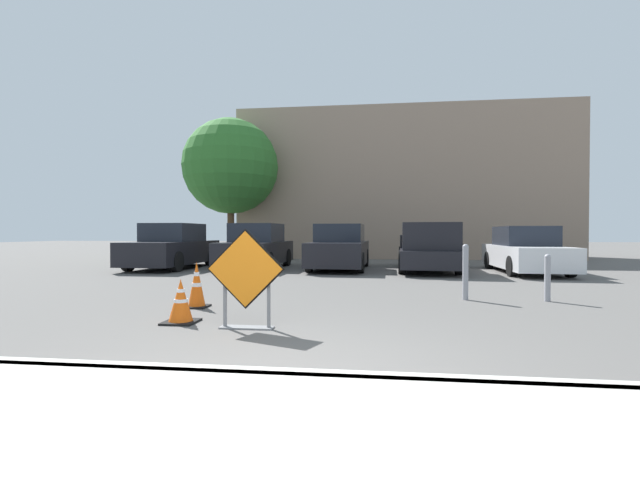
{
  "coord_description": "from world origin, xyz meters",
  "views": [
    {
      "loc": [
        0.8,
        -3.49,
        1.3
      ],
      "look_at": [
        -1.12,
        12.29,
        1.02
      ],
      "focal_mm": 24.0,
      "sensor_mm": 36.0,
      "label": 1
    }
  ],
  "objects_px": {
    "parked_car_fourth": "(525,251)",
    "bollard_nearest": "(465,271)",
    "road_closed_sign": "(246,277)",
    "parked_car_third": "(340,248)",
    "parked_car_second": "(256,248)",
    "pickup_truck": "(428,250)",
    "bollard_second": "(547,276)",
    "parked_car_nearest": "(173,248)",
    "traffic_cone_nearest": "(181,302)",
    "traffic_cone_second": "(197,285)"
  },
  "relations": [
    {
      "from": "road_closed_sign",
      "to": "traffic_cone_nearest",
      "type": "relative_size",
      "value": 2.14
    },
    {
      "from": "traffic_cone_second",
      "to": "bollard_second",
      "type": "relative_size",
      "value": 0.89
    },
    {
      "from": "parked_car_nearest",
      "to": "bollard_nearest",
      "type": "relative_size",
      "value": 4.2
    },
    {
      "from": "traffic_cone_nearest",
      "to": "parked_car_third",
      "type": "distance_m",
      "value": 9.43
    },
    {
      "from": "parked_car_second",
      "to": "parked_car_fourth",
      "type": "bearing_deg",
      "value": 178.69
    },
    {
      "from": "traffic_cone_second",
      "to": "parked_car_second",
      "type": "xyz_separation_m",
      "value": [
        -1.15,
        8.06,
        0.35
      ]
    },
    {
      "from": "parked_car_nearest",
      "to": "parked_car_third",
      "type": "xyz_separation_m",
      "value": [
        6.08,
        0.34,
        -0.01
      ]
    },
    {
      "from": "parked_car_second",
      "to": "parked_car_fourth",
      "type": "distance_m",
      "value": 9.14
    },
    {
      "from": "pickup_truck",
      "to": "bollard_nearest",
      "type": "distance_m",
      "value": 6.25
    },
    {
      "from": "parked_car_fourth",
      "to": "bollard_second",
      "type": "xyz_separation_m",
      "value": [
        -1.66,
        -6.08,
        -0.21
      ]
    },
    {
      "from": "traffic_cone_second",
      "to": "parked_car_fourth",
      "type": "height_order",
      "value": "parked_car_fourth"
    },
    {
      "from": "traffic_cone_nearest",
      "to": "bollard_second",
      "type": "xyz_separation_m",
      "value": [
        6.02,
        2.66,
        0.17
      ]
    },
    {
      "from": "parked_car_third",
      "to": "pickup_truck",
      "type": "height_order",
      "value": "pickup_truck"
    },
    {
      "from": "traffic_cone_nearest",
      "to": "parked_car_second",
      "type": "xyz_separation_m",
      "value": [
        -1.44,
        9.31,
        0.43
      ]
    },
    {
      "from": "parked_car_nearest",
      "to": "bollard_second",
      "type": "relative_size",
      "value": 5.07
    },
    {
      "from": "road_closed_sign",
      "to": "parked_car_third",
      "type": "distance_m",
      "value": 9.57
    },
    {
      "from": "parked_car_second",
      "to": "parked_car_fourth",
      "type": "xyz_separation_m",
      "value": [
        9.12,
        -0.56,
        -0.06
      ]
    },
    {
      "from": "parked_car_third",
      "to": "bollard_second",
      "type": "height_order",
      "value": "parked_car_third"
    },
    {
      "from": "pickup_truck",
      "to": "parked_car_fourth",
      "type": "distance_m",
      "value": 3.07
    },
    {
      "from": "road_closed_sign",
      "to": "bollard_nearest",
      "type": "height_order",
      "value": "road_closed_sign"
    },
    {
      "from": "traffic_cone_second",
      "to": "parked_car_second",
      "type": "distance_m",
      "value": 8.15
    },
    {
      "from": "road_closed_sign",
      "to": "bollard_nearest",
      "type": "relative_size",
      "value": 1.25
    },
    {
      "from": "traffic_cone_nearest",
      "to": "road_closed_sign",
      "type": "bearing_deg",
      "value": -14.31
    },
    {
      "from": "parked_car_third",
      "to": "traffic_cone_second",
      "type": "bearing_deg",
      "value": 79.2
    },
    {
      "from": "parked_car_fourth",
      "to": "bollard_nearest",
      "type": "xyz_separation_m",
      "value": [
        -3.16,
        -6.08,
        -0.12
      ]
    },
    {
      "from": "parked_car_nearest",
      "to": "parked_car_second",
      "type": "bearing_deg",
      "value": -172.65
    },
    {
      "from": "parked_car_third",
      "to": "pickup_truck",
      "type": "relative_size",
      "value": 0.84
    },
    {
      "from": "pickup_truck",
      "to": "bollard_nearest",
      "type": "height_order",
      "value": "pickup_truck"
    },
    {
      "from": "parked_car_second",
      "to": "pickup_truck",
      "type": "bearing_deg",
      "value": 178.49
    },
    {
      "from": "parked_car_nearest",
      "to": "parked_car_third",
      "type": "bearing_deg",
      "value": -176.17
    },
    {
      "from": "parked_car_fourth",
      "to": "parked_car_second",
      "type": "bearing_deg",
      "value": -1.78
    },
    {
      "from": "pickup_truck",
      "to": "bollard_nearest",
      "type": "bearing_deg",
      "value": 92.86
    },
    {
      "from": "road_closed_sign",
      "to": "parked_car_third",
      "type": "relative_size",
      "value": 0.3
    },
    {
      "from": "road_closed_sign",
      "to": "bollard_second",
      "type": "xyz_separation_m",
      "value": [
        4.98,
        2.93,
        -0.23
      ]
    },
    {
      "from": "parked_car_nearest",
      "to": "bollard_nearest",
      "type": "height_order",
      "value": "parked_car_nearest"
    },
    {
      "from": "pickup_truck",
      "to": "bollard_second",
      "type": "distance_m",
      "value": 6.41
    },
    {
      "from": "traffic_cone_nearest",
      "to": "parked_car_third",
      "type": "xyz_separation_m",
      "value": [
        1.6,
        9.29,
        0.43
      ]
    },
    {
      "from": "bollard_second",
      "to": "traffic_cone_nearest",
      "type": "bearing_deg",
      "value": -156.16
    },
    {
      "from": "traffic_cone_nearest",
      "to": "traffic_cone_second",
      "type": "distance_m",
      "value": 1.29
    },
    {
      "from": "bollard_nearest",
      "to": "traffic_cone_nearest",
      "type": "bearing_deg",
      "value": -149.54
    },
    {
      "from": "traffic_cone_nearest",
      "to": "parked_car_fourth",
      "type": "bearing_deg",
      "value": 48.7
    },
    {
      "from": "road_closed_sign",
      "to": "parked_car_nearest",
      "type": "xyz_separation_m",
      "value": [
        -5.52,
        9.22,
        0.04
      ]
    },
    {
      "from": "road_closed_sign",
      "to": "traffic_cone_second",
      "type": "xyz_separation_m",
      "value": [
        -1.33,
        1.52,
        -0.32
      ]
    },
    {
      "from": "traffic_cone_nearest",
      "to": "bollard_nearest",
      "type": "relative_size",
      "value": 0.59
    },
    {
      "from": "parked_car_nearest",
      "to": "traffic_cone_second",
      "type": "bearing_deg",
      "value": 119.21
    },
    {
      "from": "traffic_cone_nearest",
      "to": "bollard_nearest",
      "type": "xyz_separation_m",
      "value": [
        4.52,
        2.66,
        0.26
      ]
    },
    {
      "from": "parked_car_third",
      "to": "bollard_second",
      "type": "bearing_deg",
      "value": 126.15
    },
    {
      "from": "road_closed_sign",
      "to": "parked_car_third",
      "type": "xyz_separation_m",
      "value": [
        0.56,
        9.55,
        0.03
      ]
    },
    {
      "from": "parked_car_fourth",
      "to": "traffic_cone_nearest",
      "type": "bearing_deg",
      "value": 50.45
    },
    {
      "from": "parked_car_second",
      "to": "pickup_truck",
      "type": "height_order",
      "value": "parked_car_second"
    }
  ]
}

